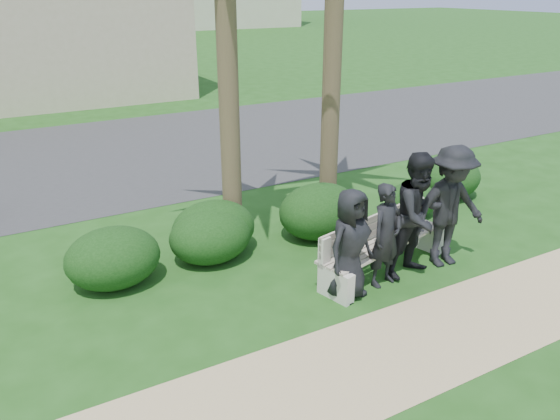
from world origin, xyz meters
The scene contains 14 objects.
ground centered at (0.00, 0.00, 0.00)m, with size 160.00×160.00×0.00m, color #1B4714.
footpath centered at (0.00, -1.80, 0.00)m, with size 30.00×1.60×0.01m, color tan.
asphalt_street centered at (0.00, 8.00, 0.00)m, with size 160.00×8.00×0.01m, color #2D2D30.
park_bench centered at (0.43, -0.15, 0.38)m, with size 2.51×1.09×0.84m.
man_a centered at (-0.47, -0.48, 0.79)m, with size 0.77×0.50×1.57m, color black.
man_b centered at (0.18, -0.45, 0.76)m, with size 0.56×0.37×1.53m, color black.
man_c centered at (0.78, -0.43, 0.94)m, with size 0.91×0.71×1.88m, color black.
man_d centered at (1.39, -0.43, 0.95)m, with size 1.22×0.70×1.90m, color black.
hedge_a centered at (-3.21, 1.43, 0.44)m, with size 1.35×1.12×0.88m, color black.
hedge_b centered at (-1.71, 1.46, 0.42)m, with size 1.30×1.07×0.85m, color black.
hedge_c centered at (-1.56, 1.68, 0.44)m, with size 1.36×1.12×0.89m, color black.
hedge_d centered at (0.27, 1.39, 0.48)m, with size 1.46×1.20×0.95m, color black.
hedge_e centered at (2.24, 1.28, 0.33)m, with size 1.02×0.84×0.66m, color black.
hedge_f centered at (3.59, 1.68, 0.44)m, with size 1.35×1.11×0.88m, color black.
Camera 1 is at (-4.51, -5.78, 4.01)m, focal length 35.00 mm.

